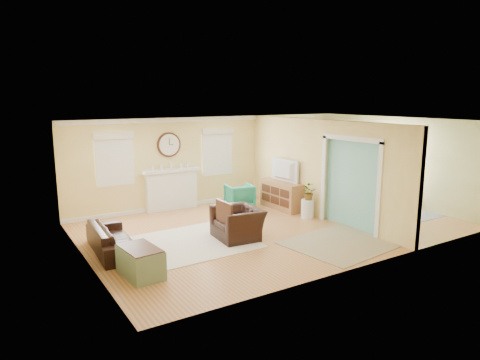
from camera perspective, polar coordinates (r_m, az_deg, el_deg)
name	(u,v)px	position (r m, az deg, el deg)	size (l,w,h in m)	color
floor	(273,226)	(10.77, 4.49, -6.11)	(9.00, 9.00, 0.00)	#AB6533
wall_back	(215,160)	(12.97, -3.31, 2.70)	(9.00, 0.02, 2.60)	tan
wall_front	(370,199)	(8.30, 16.99, -2.42)	(9.00, 0.02, 2.60)	tan
wall_left	(83,197)	(8.64, -20.22, -2.11)	(0.02, 6.00, 2.60)	tan
wall_right	(396,161)	(13.60, 20.04, 2.44)	(0.02, 6.00, 2.60)	tan
ceiling	(275,121)	(10.32, 4.70, 7.83)	(9.00, 6.00, 0.02)	white
partition	(314,166)	(11.62, 9.78, 1.88)	(0.17, 6.00, 2.60)	tan
fireplace	(171,189)	(12.35, -9.12, -1.16)	(1.70, 0.30, 1.17)	white
wall_clock	(169,145)	(12.23, -9.46, 4.67)	(0.70, 0.07, 0.70)	#4B2311
window_left	(114,155)	(11.74, -16.41, 3.18)	(1.05, 0.13, 1.42)	white
window_right	(217,148)	(12.91, -3.03, 4.26)	(1.05, 0.13, 1.42)	white
french_doors	(394,167)	(13.60, 19.87, 1.59)	(0.06, 1.70, 2.20)	white
pendant	(362,133)	(12.37, 15.98, 6.10)	(0.30, 0.30, 0.55)	gold
rug_cream	(189,243)	(9.56, -6.84, -8.34)	(2.65, 2.30, 0.01)	beige
rug_jute	(342,243)	(9.76, 13.43, -8.17)	(2.32, 1.89, 0.01)	tan
rug_grey	(371,209)	(12.87, 17.01, -3.71)	(2.57, 3.21, 0.01)	gray
sofa	(113,239)	(9.30, -16.55, -7.49)	(1.94, 0.76, 0.57)	black
eames_chair	(238,223)	(9.72, -0.31, -5.78)	(1.09, 0.95, 0.71)	black
green_chair	(239,196)	(12.45, -0.07, -2.12)	(0.73, 0.75, 0.68)	#197C5C
trunk	(140,262)	(7.96, -13.14, -10.57)	(0.65, 0.98, 0.54)	gray
credenza	(282,195)	(12.35, 5.59, -2.00)	(0.50, 1.48, 0.80)	#976E43
tv	(282,170)	(12.20, 5.59, 1.29)	(1.11, 0.15, 0.64)	black
garden_stool	(307,209)	(11.51, 8.98, -3.82)	(0.34, 0.34, 0.49)	white
potted_plant	(308,192)	(11.41, 9.05, -1.60)	(0.38, 0.33, 0.42)	#337F33
dining_table	(371,198)	(12.80, 17.09, -2.33)	(1.84, 1.03, 0.65)	#4B2311
dining_chair_n	(346,182)	(13.45, 13.90, -0.31)	(0.47, 0.47, 1.03)	gray
dining_chair_s	(407,196)	(11.99, 21.38, -2.05)	(0.57, 0.57, 1.04)	gray
dining_chair_w	(352,194)	(12.29, 14.71, -1.76)	(0.45, 0.45, 0.90)	white
dining_chair_e	(390,186)	(13.23, 19.41, -0.75)	(0.50, 0.50, 1.04)	gray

